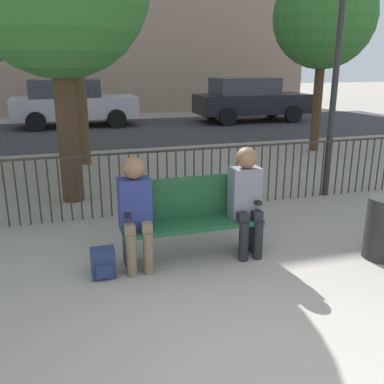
{
  "coord_description": "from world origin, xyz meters",
  "views": [
    {
      "loc": [
        -1.31,
        -2.0,
        2.17
      ],
      "look_at": [
        0.0,
        2.32,
        0.8
      ],
      "focal_mm": 40.0,
      "sensor_mm": 36.0,
      "label": 1
    }
  ],
  "objects_px": {
    "tree_3": "(324,17)",
    "parked_car_0": "(72,102)",
    "seated_person_0": "(136,207)",
    "seated_person_1": "(246,195)",
    "lamp_post": "(338,47)",
    "parked_car_1": "(250,99)",
    "backpack": "(103,263)",
    "park_bench": "(190,216)",
    "trash_bin": "(384,228)"
  },
  "relations": [
    {
      "from": "seated_person_0",
      "to": "parked_car_1",
      "type": "relative_size",
      "value": 0.3
    },
    {
      "from": "tree_3",
      "to": "parked_car_1",
      "type": "relative_size",
      "value": 1.05
    },
    {
      "from": "backpack",
      "to": "trash_bin",
      "type": "height_order",
      "value": "trash_bin"
    },
    {
      "from": "park_bench",
      "to": "seated_person_1",
      "type": "bearing_deg",
      "value": -11.08
    },
    {
      "from": "backpack",
      "to": "parked_car_1",
      "type": "distance_m",
      "value": 12.72
    },
    {
      "from": "park_bench",
      "to": "tree_3",
      "type": "distance_m",
      "value": 7.52
    },
    {
      "from": "lamp_post",
      "to": "parked_car_0",
      "type": "distance_m",
      "value": 10.46
    },
    {
      "from": "seated_person_1",
      "to": "trash_bin",
      "type": "distance_m",
      "value": 1.62
    },
    {
      "from": "backpack",
      "to": "park_bench",
      "type": "bearing_deg",
      "value": 12.79
    },
    {
      "from": "tree_3",
      "to": "park_bench",
      "type": "bearing_deg",
      "value": -133.59
    },
    {
      "from": "backpack",
      "to": "parked_car_0",
      "type": "xyz_separation_m",
      "value": [
        0.12,
        11.49,
        0.69
      ]
    },
    {
      "from": "trash_bin",
      "to": "seated_person_0",
      "type": "bearing_deg",
      "value": 168.37
    },
    {
      "from": "trash_bin",
      "to": "seated_person_1",
      "type": "bearing_deg",
      "value": 158.96
    },
    {
      "from": "backpack",
      "to": "lamp_post",
      "type": "height_order",
      "value": "lamp_post"
    },
    {
      "from": "parked_car_0",
      "to": "trash_bin",
      "type": "distance_m",
      "value": 12.33
    },
    {
      "from": "parked_car_1",
      "to": "trash_bin",
      "type": "bearing_deg",
      "value": -106.78
    },
    {
      "from": "park_bench",
      "to": "parked_car_0",
      "type": "bearing_deg",
      "value": 94.57
    },
    {
      "from": "park_bench",
      "to": "backpack",
      "type": "xyz_separation_m",
      "value": [
        -1.02,
        -0.23,
        -0.34
      ]
    },
    {
      "from": "seated_person_0",
      "to": "trash_bin",
      "type": "xyz_separation_m",
      "value": [
        2.74,
        -0.56,
        -0.35
      ]
    },
    {
      "from": "tree_3",
      "to": "parked_car_1",
      "type": "bearing_deg",
      "value": 83.0
    },
    {
      "from": "seated_person_0",
      "to": "parked_car_0",
      "type": "relative_size",
      "value": 0.3
    },
    {
      "from": "parked_car_0",
      "to": "trash_bin",
      "type": "xyz_separation_m",
      "value": [
        3.0,
        -11.94,
        -0.48
      ]
    },
    {
      "from": "park_bench",
      "to": "seated_person_1",
      "type": "distance_m",
      "value": 0.68
    },
    {
      "from": "park_bench",
      "to": "lamp_post",
      "type": "distance_m",
      "value": 3.82
    },
    {
      "from": "park_bench",
      "to": "tree_3",
      "type": "xyz_separation_m",
      "value": [
        4.84,
        5.08,
        2.7
      ]
    },
    {
      "from": "seated_person_0",
      "to": "tree_3",
      "type": "xyz_separation_m",
      "value": [
        5.48,
        5.21,
        2.48
      ]
    },
    {
      "from": "lamp_post",
      "to": "park_bench",
      "type": "bearing_deg",
      "value": -150.6
    },
    {
      "from": "seated_person_0",
      "to": "parked_car_0",
      "type": "xyz_separation_m",
      "value": [
        -0.26,
        11.38,
        0.13
      ]
    },
    {
      "from": "tree_3",
      "to": "parked_car_1",
      "type": "xyz_separation_m",
      "value": [
        0.68,
        5.57,
        -2.35
      ]
    },
    {
      "from": "park_bench",
      "to": "backpack",
      "type": "height_order",
      "value": "park_bench"
    },
    {
      "from": "tree_3",
      "to": "parked_car_0",
      "type": "relative_size",
      "value": 1.05
    },
    {
      "from": "backpack",
      "to": "parked_car_1",
      "type": "height_order",
      "value": "parked_car_1"
    },
    {
      "from": "park_bench",
      "to": "seated_person_0",
      "type": "xyz_separation_m",
      "value": [
        -0.64,
        -0.12,
        0.22
      ]
    },
    {
      "from": "parked_car_0",
      "to": "parked_car_1",
      "type": "relative_size",
      "value": 1.0
    },
    {
      "from": "tree_3",
      "to": "lamp_post",
      "type": "distance_m",
      "value": 4.05
    },
    {
      "from": "park_bench",
      "to": "parked_car_0",
      "type": "distance_m",
      "value": 11.3
    },
    {
      "from": "tree_3",
      "to": "trash_bin",
      "type": "relative_size",
      "value": 6.14
    },
    {
      "from": "lamp_post",
      "to": "trash_bin",
      "type": "xyz_separation_m",
      "value": [
        -0.79,
        -2.32,
        -2.03
      ]
    },
    {
      "from": "parked_car_0",
      "to": "trash_bin",
      "type": "bearing_deg",
      "value": -75.89
    },
    {
      "from": "lamp_post",
      "to": "parked_car_0",
      "type": "xyz_separation_m",
      "value": [
        -3.79,
        9.63,
        -1.55
      ]
    },
    {
      "from": "backpack",
      "to": "lamp_post",
      "type": "bearing_deg",
      "value": 25.44
    },
    {
      "from": "backpack",
      "to": "trash_bin",
      "type": "xyz_separation_m",
      "value": [
        3.12,
        -0.46,
        0.21
      ]
    },
    {
      "from": "tree_3",
      "to": "trash_bin",
      "type": "xyz_separation_m",
      "value": [
        -2.74,
        -5.77,
        -2.83
      ]
    },
    {
      "from": "tree_3",
      "to": "parked_car_0",
      "type": "bearing_deg",
      "value": 132.92
    },
    {
      "from": "backpack",
      "to": "parked_car_0",
      "type": "bearing_deg",
      "value": 89.4
    },
    {
      "from": "seated_person_0",
      "to": "seated_person_1",
      "type": "relative_size",
      "value": 0.98
    },
    {
      "from": "seated_person_0",
      "to": "seated_person_1",
      "type": "distance_m",
      "value": 1.27
    },
    {
      "from": "parked_car_1",
      "to": "trash_bin",
      "type": "distance_m",
      "value": 11.86
    },
    {
      "from": "backpack",
      "to": "parked_car_0",
      "type": "relative_size",
      "value": 0.07
    },
    {
      "from": "lamp_post",
      "to": "backpack",
      "type": "bearing_deg",
      "value": -154.56
    }
  ]
}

